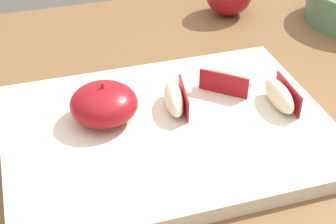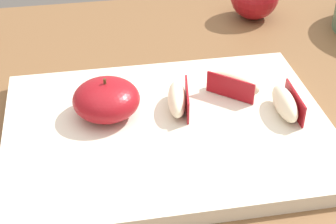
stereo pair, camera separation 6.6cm
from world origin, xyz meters
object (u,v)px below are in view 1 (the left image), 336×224
at_px(apple_half_skin_up, 104,104).
at_px(apple_wedge_middle, 174,98).
at_px(cutting_board, 168,131).
at_px(apple_wedge_right, 226,79).
at_px(apple_wedge_left, 280,95).

relative_size(apple_half_skin_up, apple_wedge_middle, 1.13).
bearing_deg(cutting_board, apple_half_skin_up, 154.28).
bearing_deg(apple_half_skin_up, apple_wedge_middle, -2.50).
height_order(apple_half_skin_up, apple_wedge_middle, apple_half_skin_up).
distance_m(apple_half_skin_up, apple_wedge_right, 0.18).
height_order(cutting_board, apple_wedge_left, apple_wedge_left).
relative_size(apple_half_skin_up, apple_wedge_right, 1.21).
height_order(apple_half_skin_up, apple_wedge_right, apple_half_skin_up).
bearing_deg(apple_wedge_left, apple_wedge_middle, 165.70).
bearing_deg(apple_wedge_left, apple_half_skin_up, 170.40).
xyz_separation_m(apple_wedge_middle, apple_wedge_right, (0.08, 0.02, 0.00)).
distance_m(apple_wedge_middle, apple_wedge_right, 0.09).
bearing_deg(apple_wedge_middle, cutting_board, -120.49).
height_order(cutting_board, apple_wedge_middle, apple_wedge_middle).
relative_size(cutting_board, apple_wedge_middle, 5.40).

